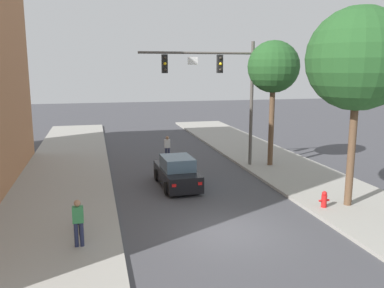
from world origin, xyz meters
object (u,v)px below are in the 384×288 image
at_px(bicycle_leaning, 79,220).
at_px(fire_hydrant, 324,199).
at_px(street_tree_nearest, 358,59).
at_px(car_lead_black, 177,173).
at_px(traffic_signal_mast, 221,81).
at_px(street_tree_second, 273,68).
at_px(pedestrian_crossing_road, 167,147).
at_px(pedestrian_sidewalk_left_walker, 78,221).

distance_m(bicycle_leaning, fire_hydrant, 10.24).
xyz_separation_m(bicycle_leaning, street_tree_nearest, (11.44, 0.07, 5.90)).
xyz_separation_m(car_lead_black, bicycle_leaning, (-4.79, -5.10, -0.18)).
bearing_deg(fire_hydrant, street_tree_nearest, 1.99).
bearing_deg(traffic_signal_mast, car_lead_black, -137.04).
bearing_deg(traffic_signal_mast, street_tree_second, -7.05).
bearing_deg(traffic_signal_mast, pedestrian_crossing_road, 132.44).
bearing_deg(street_tree_nearest, pedestrian_crossing_road, 118.58).
xyz_separation_m(car_lead_black, fire_hydrant, (5.46, -5.08, -0.22)).
bearing_deg(pedestrian_crossing_road, fire_hydrant, -66.48).
bearing_deg(street_tree_second, car_lead_black, -157.34).
height_order(fire_hydrant, street_tree_second, street_tree_second).
bearing_deg(street_tree_nearest, street_tree_second, 91.27).
height_order(pedestrian_sidewalk_left_walker, street_tree_nearest, street_tree_nearest).
xyz_separation_m(pedestrian_sidewalk_left_walker, street_tree_second, (11.21, 9.31, 5.05)).
bearing_deg(pedestrian_sidewalk_left_walker, bicycle_leaning, 92.29).
relative_size(pedestrian_sidewalk_left_walker, street_tree_second, 0.22).
relative_size(pedestrian_crossing_road, street_tree_nearest, 0.19).
relative_size(bicycle_leaning, fire_hydrant, 2.46).
xyz_separation_m(car_lead_black, pedestrian_crossing_road, (0.60, 6.08, 0.19)).
xyz_separation_m(traffic_signal_mast, street_tree_second, (3.16, -0.39, 0.75)).
xyz_separation_m(traffic_signal_mast, pedestrian_sidewalk_left_walker, (-8.05, -9.70, -4.30)).
bearing_deg(bicycle_leaning, traffic_signal_mast, 45.32).
distance_m(bicycle_leaning, street_tree_second, 14.80).
height_order(pedestrian_sidewalk_left_walker, bicycle_leaning, pedestrian_sidewalk_left_walker).
relative_size(street_tree_nearest, street_tree_second, 1.12).
distance_m(car_lead_black, street_tree_second, 8.86).
bearing_deg(pedestrian_crossing_road, car_lead_black, -95.61).
bearing_deg(car_lead_black, traffic_signal_mast, 42.96).
height_order(car_lead_black, street_tree_nearest, street_tree_nearest).
bearing_deg(street_tree_nearest, bicycle_leaning, -179.66).
bearing_deg(pedestrian_sidewalk_left_walker, street_tree_second, 39.70).
relative_size(fire_hydrant, street_tree_second, 0.10).
distance_m(car_lead_black, street_tree_nearest, 10.12).
height_order(street_tree_nearest, street_tree_second, street_tree_nearest).
distance_m(car_lead_black, pedestrian_sidewalk_left_walker, 8.12).
xyz_separation_m(pedestrian_crossing_road, street_tree_nearest, (6.06, -11.12, 5.52)).
xyz_separation_m(traffic_signal_mast, street_tree_nearest, (3.33, -8.13, 1.08)).
height_order(pedestrian_crossing_road, fire_hydrant, pedestrian_crossing_road).
bearing_deg(bicycle_leaning, pedestrian_sidewalk_left_walker, -87.71).
height_order(car_lead_black, pedestrian_sidewalk_left_walker, pedestrian_sidewalk_left_walker).
distance_m(traffic_signal_mast, bicycle_leaning, 12.50).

